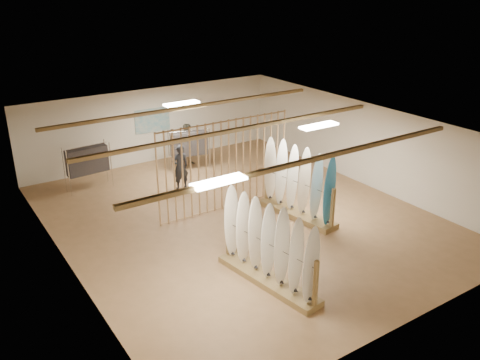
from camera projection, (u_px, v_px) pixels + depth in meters
floor at (240, 217)px, 15.04m from camera, size 12.00×12.00×0.00m
ceiling at (240, 126)px, 13.99m from camera, size 12.00×12.00×0.00m
wall_back at (152, 125)px, 19.15m from camera, size 12.00×0.00×12.00m
wall_front at (410, 267)px, 9.88m from camera, size 12.00×0.00×12.00m
wall_left at (63, 216)px, 11.96m from camera, size 0.00×12.00×12.00m
wall_right at (364, 144)px, 17.07m from camera, size 0.00×12.00×12.00m
ceiling_slats at (240, 129)px, 14.02m from camera, size 9.50×6.12×0.10m
light_panels at (240, 128)px, 14.01m from camera, size 1.20×0.35×0.06m
bamboo_partition at (225, 165)px, 15.13m from camera, size 4.45×0.05×2.78m
poster at (152, 120)px, 19.06m from camera, size 1.40×0.03×0.90m
rack_left at (268, 256)px, 11.60m from camera, size 0.97×2.99×2.06m
rack_right at (298, 193)px, 14.84m from camera, size 0.98×2.75×2.17m
clothing_rack_a at (87, 160)px, 16.67m from camera, size 1.45×0.48×1.56m
clothing_rack_b at (189, 143)px, 18.41m from camera, size 1.40×0.62×1.53m
shopper_a at (180, 164)px, 16.74m from camera, size 0.64×0.44×1.75m
shopper_b at (188, 142)px, 18.93m from camera, size 1.01×0.87×1.79m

